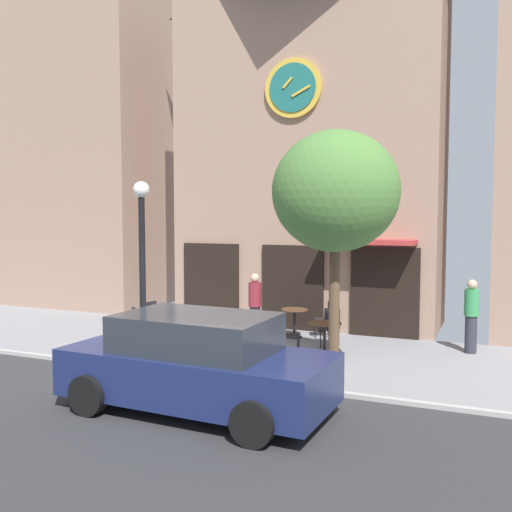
{
  "coord_description": "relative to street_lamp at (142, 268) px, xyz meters",
  "views": [
    {
      "loc": [
        5.4,
        -9.33,
        3.11
      ],
      "look_at": [
        0.35,
        2.58,
        2.18
      ],
      "focal_mm": 39.75,
      "sensor_mm": 36.0,
      "label": 1
    }
  ],
  "objects": [
    {
      "name": "pedestrian_green",
      "position": [
        6.68,
        3.08,
        -1.09
      ],
      "size": [
        0.45,
        0.45,
        1.67
      ],
      "color": "#2D2D38",
      "rests_on": "ground_plane"
    },
    {
      "name": "street_lamp",
      "position": [
        0.0,
        0.0,
        0.0
      ],
      "size": [
        0.36,
        0.36,
        3.85
      ],
      "color": "black",
      "rests_on": "ground_plane"
    },
    {
      "name": "clock_building",
      "position": [
        2.09,
        5.5,
        3.87
      ],
      "size": [
        7.45,
        4.3,
        11.29
      ],
      "color": "#9E7A66",
      "rests_on": "ground_plane"
    },
    {
      "name": "cafe_table_center_right",
      "position": [
        -0.09,
        1.44,
        -1.47
      ],
      "size": [
        0.63,
        0.63,
        0.73
      ],
      "color": "black",
      "rests_on": "ground_plane"
    },
    {
      "name": "cafe_chair_facing_street",
      "position": [
        -0.89,
        1.73,
        -1.43
      ],
      "size": [
        0.5,
        0.5,
        0.9
      ],
      "color": "black",
      "rests_on": "ground_plane"
    },
    {
      "name": "ground_plane",
      "position": [
        1.74,
        -1.78,
        -1.98
      ],
      "size": [
        26.71,
        11.69,
        0.13
      ],
      "color": "gray"
    },
    {
      "name": "neighbor_building_left",
      "position": [
        -6.12,
        6.3,
        4.68
      ],
      "size": [
        5.28,
        4.5,
        13.27
      ],
      "color": "#9E7A66",
      "rests_on": "ground_plane"
    },
    {
      "name": "cafe_chair_by_entrance",
      "position": [
        3.17,
        3.47,
        -1.43
      ],
      "size": [
        0.51,
        0.51,
        0.9
      ],
      "color": "black",
      "rests_on": "ground_plane"
    },
    {
      "name": "parked_car_navy",
      "position": [
        2.83,
        -2.67,
        -1.2
      ],
      "size": [
        4.37,
        2.15,
        1.55
      ],
      "color": "navy",
      "rests_on": "ground_plane"
    },
    {
      "name": "cafe_chair_facing_wall",
      "position": [
        3.61,
        2.45,
        -1.43
      ],
      "size": [
        0.41,
        0.41,
        0.9
      ],
      "color": "black",
      "rests_on": "ground_plane"
    },
    {
      "name": "pedestrian_maroon",
      "position": [
        1.67,
        2.39,
        -1.09
      ],
      "size": [
        0.38,
        0.38,
        1.67
      ],
      "color": "#2D2D38",
      "rests_on": "ground_plane"
    },
    {
      "name": "street_tree",
      "position": [
        4.42,
        -0.31,
        1.57
      ],
      "size": [
        2.35,
        2.11,
        4.66
      ],
      "color": "brown",
      "rests_on": "ground_plane"
    },
    {
      "name": "cafe_chair_under_awning",
      "position": [
        2.94,
        1.23,
        -1.43
      ],
      "size": [
        0.49,
        0.49,
        0.9
      ],
      "color": "black",
      "rests_on": "ground_plane"
    },
    {
      "name": "cafe_chair_near_tree",
      "position": [
        -0.71,
        0.86,
        -1.43
      ],
      "size": [
        0.56,
        0.56,
        0.9
      ],
      "color": "black",
      "rests_on": "ground_plane"
    },
    {
      "name": "cafe_table_center_left",
      "position": [
        2.48,
        3.07,
        -1.45
      ],
      "size": [
        0.68,
        0.68,
        0.73
      ],
      "color": "black",
      "rests_on": "ground_plane"
    },
    {
      "name": "cafe_table_leftmost",
      "position": [
        3.69,
        1.63,
        -1.43
      ],
      "size": [
        0.74,
        0.74,
        0.72
      ],
      "color": "black",
      "rests_on": "ground_plane"
    }
  ]
}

